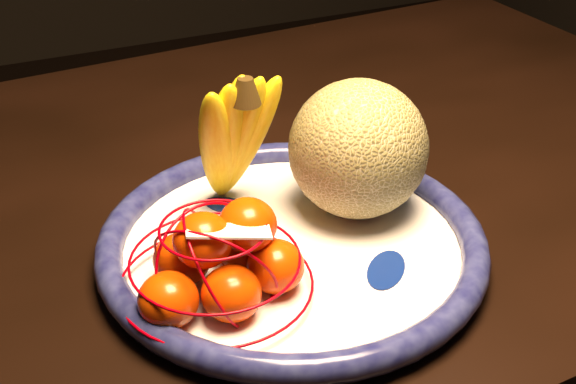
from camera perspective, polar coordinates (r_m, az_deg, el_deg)
name	(u,v)px	position (r m, az deg, el deg)	size (l,w,h in m)	color
dining_table	(240,233)	(0.96, -3.46, -2.93)	(1.44, 0.93, 0.69)	black
fruit_bowl	(292,245)	(0.79, 0.29, -3.75)	(0.38, 0.38, 0.03)	white
cantaloupe	(358,149)	(0.81, 5.01, 3.07)	(0.14, 0.14, 0.14)	olive
banana_bunch	(232,134)	(0.80, -4.02, 4.12)	(0.11, 0.11, 0.17)	yellow
mandarin_bag	(220,262)	(0.71, -4.84, -5.00)	(0.19, 0.19, 0.11)	#F14003
price_tag	(228,231)	(0.68, -4.26, -2.78)	(0.07, 0.03, 0.00)	white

